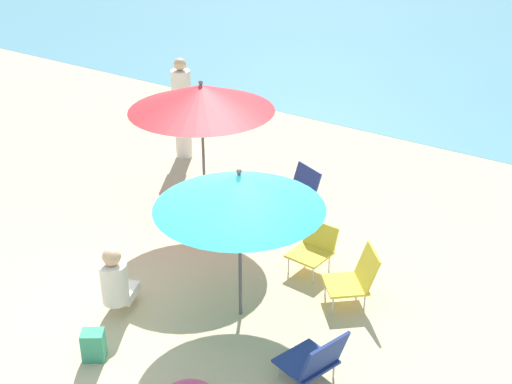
{
  "coord_description": "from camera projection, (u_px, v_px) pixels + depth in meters",
  "views": [
    {
      "loc": [
        4.26,
        -5.2,
        4.81
      ],
      "look_at": [
        -0.36,
        1.61,
        0.7
      ],
      "focal_mm": 48.05,
      "sensor_mm": 36.0,
      "label": 1
    }
  ],
  "objects": [
    {
      "name": "person_b",
      "position": [
        182.0,
        109.0,
        11.62
      ],
      "size": [
        0.33,
        0.33,
        1.76
      ],
      "rotation": [
        0.0,
        0.0,
        3.3
      ],
      "color": "silver",
      "rests_on": "ground_plane"
    },
    {
      "name": "umbrella_teal",
      "position": [
        239.0,
        191.0,
        7.23
      ],
      "size": [
        1.87,
        1.87,
        1.85
      ],
      "color": "#4C4C51",
      "rests_on": "ground_plane"
    },
    {
      "name": "person_a",
      "position": [
        116.0,
        282.0,
        7.76
      ],
      "size": [
        0.44,
        0.55,
        0.9
      ],
      "rotation": [
        0.0,
        0.0,
        1.95
      ],
      "color": "silver",
      "rests_on": "ground_plane"
    },
    {
      "name": "umbrella_red",
      "position": [
        201.0,
        98.0,
        9.06
      ],
      "size": [
        1.97,
        1.97,
        2.12
      ],
      "color": "#4C4C51",
      "rests_on": "ground_plane"
    },
    {
      "name": "beach_chair_b",
      "position": [
        356.0,
        277.0,
        7.99
      ],
      "size": [
        0.75,
        0.74,
        0.69
      ],
      "rotation": [
        0.0,
        0.0,
        -2.42
      ],
      "color": "gold",
      "rests_on": "ground_plane"
    },
    {
      "name": "beach_chair_d",
      "position": [
        297.0,
        191.0,
        9.99
      ],
      "size": [
        0.75,
        0.78,
        0.69
      ],
      "rotation": [
        0.0,
        0.0,
        -1.99
      ],
      "color": "navy",
      "rests_on": "ground_plane"
    },
    {
      "name": "beach_chair_c",
      "position": [
        315.0,
        359.0,
        6.76
      ],
      "size": [
        0.69,
        0.67,
        0.64
      ],
      "rotation": [
        0.0,
        0.0,
        2.86
      ],
      "color": "navy",
      "rests_on": "ground_plane"
    },
    {
      "name": "beach_bag",
      "position": [
        94.0,
        345.0,
        7.17
      ],
      "size": [
        0.3,
        0.29,
        0.33
      ],
      "primitive_type": "cube",
      "rotation": [
        0.0,
        0.0,
        3.76
      ],
      "color": "#389970",
      "rests_on": "ground_plane"
    },
    {
      "name": "ground_plane",
      "position": [
        205.0,
        302.0,
        8.14
      ],
      "size": [
        40.0,
        40.0,
        0.0
      ],
      "primitive_type": "plane",
      "color": "#D3BC8C"
    },
    {
      "name": "beach_chair_a",
      "position": [
        314.0,
        247.0,
        8.66
      ],
      "size": [
        0.5,
        0.58,
        0.58
      ],
      "rotation": [
        0.0,
        0.0,
        -1.64
      ],
      "color": "gold",
      "rests_on": "ground_plane"
    }
  ]
}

